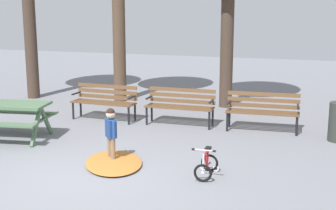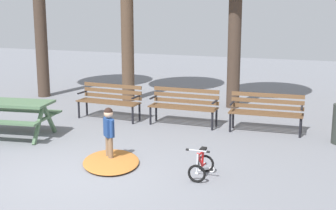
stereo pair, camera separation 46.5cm
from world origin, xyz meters
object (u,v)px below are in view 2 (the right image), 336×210
at_px(picnic_table, 9,109).
at_px(kids_bicycle, 201,165).
at_px(park_bench_left, 184,104).
at_px(park_bench_right, 266,109).
at_px(child_standing, 109,130).
at_px(park_bench_far_left, 110,98).

height_order(picnic_table, kids_bicycle, picnic_table).
distance_m(picnic_table, park_bench_left, 3.88).
xyz_separation_m(park_bench_right, kids_bicycle, (-0.54, -3.19, -0.31)).
xyz_separation_m(picnic_table, kids_bicycle, (4.53, -0.92, -0.39)).
height_order(picnic_table, park_bench_right, park_bench_right).
bearing_deg(park_bench_right, kids_bicycle, -99.64).
xyz_separation_m(park_bench_right, child_standing, (-2.35, -2.96, 0.06)).
xyz_separation_m(picnic_table, park_bench_left, (3.18, 2.23, -0.08)).
bearing_deg(child_standing, picnic_table, 165.79).
bearing_deg(park_bench_far_left, park_bench_right, 1.71).
distance_m(park_bench_far_left, park_bench_right, 3.79).
relative_size(park_bench_far_left, park_bench_right, 1.00).
relative_size(park_bench_far_left, park_bench_left, 1.01).
bearing_deg(park_bench_right, park_bench_left, -178.79).
relative_size(picnic_table, child_standing, 2.01).
xyz_separation_m(child_standing, kids_bicycle, (1.81, -0.23, -0.37)).
relative_size(picnic_table, park_bench_left, 1.24).
relative_size(picnic_table, park_bench_right, 1.22).
bearing_deg(child_standing, park_bench_far_left, 116.88).
bearing_deg(park_bench_far_left, child_standing, -63.12).
relative_size(picnic_table, park_bench_far_left, 1.22).
xyz_separation_m(park_bench_left, child_standing, (-0.45, -2.92, 0.06)).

